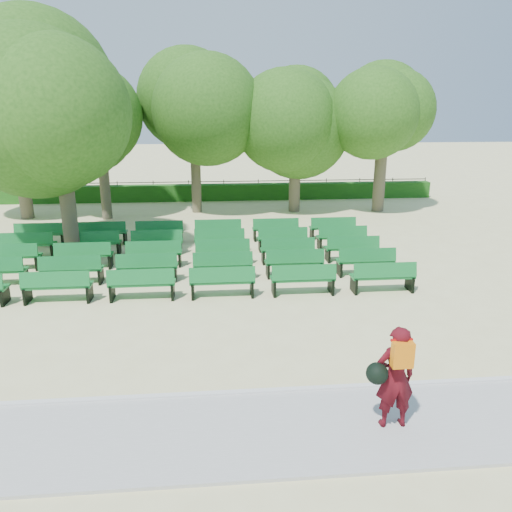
{
  "coord_description": "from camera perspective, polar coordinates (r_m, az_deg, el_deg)",
  "views": [
    {
      "loc": [
        0.22,
        -14.28,
        5.09
      ],
      "look_at": [
        1.44,
        -1.0,
        1.1
      ],
      "focal_mm": 35.0,
      "sensor_mm": 36.0,
      "label": 1
    }
  ],
  "objects": [
    {
      "name": "ground",
      "position": [
        15.16,
        -5.8,
        -3.05
      ],
      "size": [
        120.0,
        120.0,
        0.0
      ],
      "primitive_type": "plane",
      "color": "beige"
    },
    {
      "name": "paving",
      "position": [
        8.55,
        -6.07,
        -19.75
      ],
      "size": [
        30.0,
        2.2,
        0.06
      ],
      "primitive_type": "cube",
      "color": "#ADADA8",
      "rests_on": "ground"
    },
    {
      "name": "curb",
      "position": [
        9.49,
        -6.0,
        -15.54
      ],
      "size": [
        30.0,
        0.12,
        0.1
      ],
      "primitive_type": "cube",
      "color": "silver",
      "rests_on": "ground"
    },
    {
      "name": "hedge",
      "position": [
        28.66,
        -5.68,
        7.25
      ],
      "size": [
        26.0,
        0.7,
        0.9
      ],
      "primitive_type": "cube",
      "color": "#1D5616",
      "rests_on": "ground"
    },
    {
      "name": "fence",
      "position": [
        29.13,
        -5.65,
        6.5
      ],
      "size": [
        26.0,
        0.1,
        1.02
      ],
      "primitive_type": null,
      "color": "black",
      "rests_on": "ground"
    },
    {
      "name": "tree_line",
      "position": [
        24.81,
        -5.68,
        4.73
      ],
      "size": [
        21.8,
        6.8,
        7.04
      ],
      "primitive_type": null,
      "color": "#2D5D19",
      "rests_on": "ground"
    },
    {
      "name": "bench_array",
      "position": [
        16.91,
        -7.79,
        -0.7
      ],
      "size": [
        1.84,
        0.67,
        1.14
      ],
      "rotation": [
        0.0,
        0.0,
        -0.06
      ],
      "color": "#126A2B",
      "rests_on": "ground"
    },
    {
      "name": "tree_among",
      "position": [
        18.02,
        -21.73,
        15.24
      ],
      "size": [
        5.69,
        5.69,
        7.58
      ],
      "color": "brown",
      "rests_on": "ground"
    },
    {
      "name": "person",
      "position": [
        8.48,
        15.51,
        -13.07
      ],
      "size": [
        0.83,
        0.5,
        1.76
      ],
      "rotation": [
        0.0,
        0.0,
        3.17
      ],
      "color": "#480A11",
      "rests_on": "ground"
    }
  ]
}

